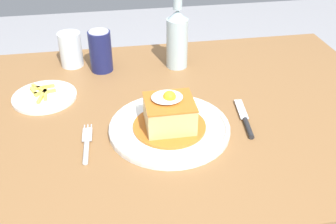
% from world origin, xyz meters
% --- Properties ---
extents(dining_table, '(1.11, 0.83, 0.76)m').
position_xyz_m(dining_table, '(0.00, 0.00, 0.63)').
color(dining_table, olive).
rests_on(dining_table, ground_plane).
extents(main_plate, '(0.29, 0.29, 0.02)m').
position_xyz_m(main_plate, '(-0.06, -0.09, 0.77)').
color(main_plate, white).
rests_on(main_plate, dining_table).
extents(sandwich_meal, '(0.17, 0.17, 0.10)m').
position_xyz_m(sandwich_meal, '(-0.06, -0.09, 0.80)').
color(sandwich_meal, '#C66B23').
rests_on(sandwich_meal, main_plate).
extents(fork, '(0.02, 0.14, 0.01)m').
position_xyz_m(fork, '(-0.26, -0.12, 0.76)').
color(fork, silver).
rests_on(fork, dining_table).
extents(knife, '(0.04, 0.17, 0.01)m').
position_xyz_m(knife, '(0.12, -0.10, 0.76)').
color(knife, '#262628').
rests_on(knife, dining_table).
extents(soda_can, '(0.07, 0.07, 0.12)m').
position_xyz_m(soda_can, '(-0.21, 0.25, 0.82)').
color(soda_can, '#191E51').
rests_on(soda_can, dining_table).
extents(beer_bottle_clear, '(0.06, 0.06, 0.27)m').
position_xyz_m(beer_bottle_clear, '(0.02, 0.24, 0.86)').
color(beer_bottle_clear, '#ADC6CC').
rests_on(beer_bottle_clear, dining_table).
extents(drinking_glass, '(0.07, 0.07, 0.10)m').
position_xyz_m(drinking_glass, '(-0.30, 0.30, 0.80)').
color(drinking_glass, gold).
rests_on(drinking_glass, dining_table).
extents(side_plate_fries, '(0.17, 0.17, 0.02)m').
position_xyz_m(side_plate_fries, '(-0.37, 0.11, 0.76)').
color(side_plate_fries, white).
rests_on(side_plate_fries, dining_table).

